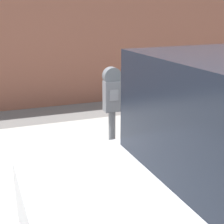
{
  "coord_description": "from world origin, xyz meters",
  "views": [
    {
      "loc": [
        -1.23,
        -1.79,
        2.08
      ],
      "look_at": [
        -0.17,
        1.14,
        1.07
      ],
      "focal_mm": 50.0,
      "sensor_mm": 36.0,
      "label": 1
    }
  ],
  "objects": [
    {
      "name": "sidewalk",
      "position": [
        0.0,
        2.2,
        0.07
      ],
      "size": [
        24.0,
        2.8,
        0.14
      ],
      "color": "#ADAAA3",
      "rests_on": "ground_plane"
    },
    {
      "name": "building_facade",
      "position": [
        0.0,
        5.26,
        2.27
      ],
      "size": [
        24.0,
        0.3,
        4.54
      ],
      "color": "#935642",
      "rests_on": "ground_plane"
    },
    {
      "name": "parking_meter",
      "position": [
        -0.17,
        1.14,
        1.06
      ],
      "size": [
        0.18,
        0.12,
        1.41
      ],
      "color": "slate",
      "rests_on": "sidewalk"
    }
  ]
}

